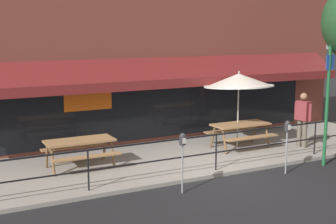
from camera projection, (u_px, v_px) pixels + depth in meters
The scene contains 11 objects.
ground_plane at pixel (222, 177), 12.01m from camera, with size 120.00×120.00×0.00m, color black.
patio_deck at pixel (184, 156), 13.75m from camera, with size 15.00×4.00×0.10m, color gray.
restaurant_building at pixel (151, 12), 14.96m from camera, with size 15.00×1.60×8.62m.
patio_railing at pixel (216, 144), 12.13m from camera, with size 13.84×0.04×0.97m.
picnic_table_left at pixel (80, 146), 12.35m from camera, with size 1.80×1.42×0.76m.
picnic_table_centre at pixel (240, 128), 14.47m from camera, with size 1.80×1.42×0.76m.
patio_umbrella_centre at pixel (239, 81), 14.35m from camera, with size 2.14×2.14×2.38m.
pedestrian_walking at pixel (303, 117), 14.47m from camera, with size 0.31×0.61×1.71m.
parking_meter_near at pixel (182, 145), 10.62m from camera, with size 0.15×0.16×1.42m.
parking_meter_far at pixel (287, 131), 12.06m from camera, with size 0.15×0.16×1.42m.
street_sign_pole at pixel (328, 93), 12.64m from camera, with size 0.28×0.09×3.98m.
Camera 1 is at (-6.52, -9.62, 3.75)m, focal length 50.00 mm.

